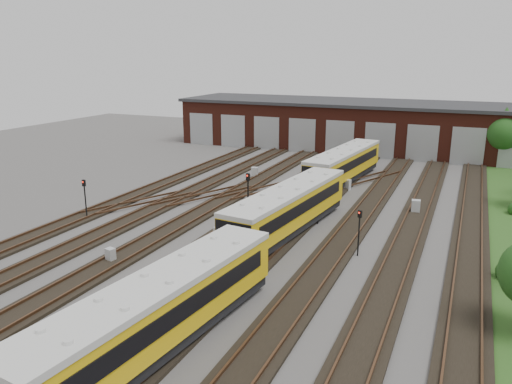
% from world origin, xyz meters
% --- Properties ---
extents(ground, '(120.00, 120.00, 0.00)m').
position_xyz_m(ground, '(0.00, 0.00, 0.00)').
color(ground, '#413E3C').
rests_on(ground, ground).
extents(track_network, '(30.40, 70.00, 0.33)m').
position_xyz_m(track_network, '(-0.17, 0.59, 0.11)').
color(track_network, black).
rests_on(track_network, ground).
extents(maintenance_shed, '(51.00, 12.50, 6.35)m').
position_xyz_m(maintenance_shed, '(-0.01, 39.97, 3.20)').
color(maintenance_shed, '#531E14').
rests_on(maintenance_shed, ground).
extents(metro_train, '(4.24, 46.80, 3.02)m').
position_xyz_m(metro_train, '(2.00, 4.25, 1.88)').
color(metro_train, black).
rests_on(metro_train, ground).
extents(signal_mast_0, '(0.26, 0.24, 3.08)m').
position_xyz_m(signal_mast_0, '(-13.68, 1.22, 1.98)').
color(signal_mast_0, black).
rests_on(signal_mast_0, ground).
extents(signal_mast_1, '(0.31, 0.30, 3.41)m').
position_xyz_m(signal_mast_1, '(-2.41, 7.00, 2.19)').
color(signal_mast_1, black).
rests_on(signal_mast_1, ground).
extents(signal_mast_2, '(0.31, 0.30, 3.34)m').
position_xyz_m(signal_mast_2, '(3.32, 7.09, 2.14)').
color(signal_mast_2, black).
rests_on(signal_mast_2, ground).
extents(signal_mast_3, '(0.27, 0.26, 3.03)m').
position_xyz_m(signal_mast_3, '(7.47, 2.15, 1.94)').
color(signal_mast_3, black).
rests_on(signal_mast_3, ground).
extents(relay_cabinet_0, '(0.63, 0.57, 0.90)m').
position_xyz_m(relay_cabinet_0, '(-6.27, -4.97, 0.45)').
color(relay_cabinet_0, '#AFB1B4').
rests_on(relay_cabinet_0, ground).
extents(relay_cabinet_1, '(0.77, 0.69, 1.07)m').
position_xyz_m(relay_cabinet_1, '(-7.05, 18.81, 0.54)').
color(relay_cabinet_1, '#AFB1B4').
rests_on(relay_cabinet_1, ground).
extents(relay_cabinet_2, '(0.65, 0.55, 1.04)m').
position_xyz_m(relay_cabinet_2, '(-1.81, 0.89, 0.52)').
color(relay_cabinet_2, '#AFB1B4').
rests_on(relay_cabinet_2, ground).
extents(relay_cabinet_3, '(0.74, 0.64, 1.13)m').
position_xyz_m(relay_cabinet_3, '(9.79, 12.75, 0.56)').
color(relay_cabinet_3, '#AFB1B4').
rests_on(relay_cabinet_3, ground).
extents(relay_cabinet_4, '(0.70, 0.63, 0.99)m').
position_xyz_m(relay_cabinet_4, '(2.99, 17.78, 0.50)').
color(relay_cabinet_4, '#AFB1B4').
rests_on(relay_cabinet_4, ground).
extents(tree_0, '(4.08, 4.08, 6.76)m').
position_xyz_m(tree_0, '(16.59, 35.00, 4.34)').
color(tree_0, '#332017').
rests_on(tree_0, ground).
extents(bush_0, '(1.25, 1.25, 1.25)m').
position_xyz_m(bush_0, '(16.00, 2.16, 0.63)').
color(bush_0, '#174313').
rests_on(bush_0, ground).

